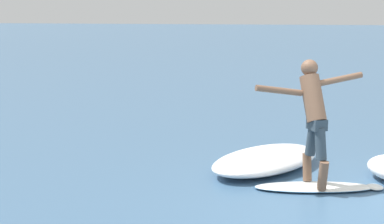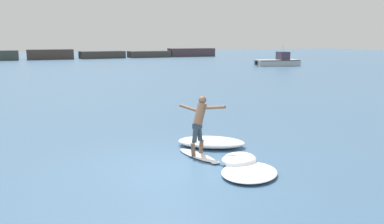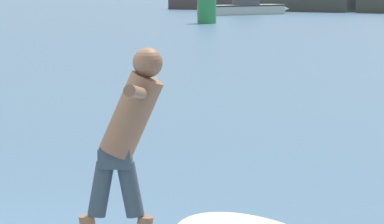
# 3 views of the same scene
# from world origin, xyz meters

# --- Properties ---
(ground_plane) EXTENTS (200.00, 200.00, 0.00)m
(ground_plane) POSITION_xyz_m (0.00, 0.00, 0.00)
(ground_plane) COLOR #3F6385
(rock_jetty_breakwater) EXTENTS (72.37, 4.62, 1.73)m
(rock_jetty_breakwater) POSITION_xyz_m (-4.36, 62.00, 0.77)
(rock_jetty_breakwater) COLOR #453D3F
(rock_jetty_breakwater) RESTS_ON ground
(surfboard) EXTENTS (0.85, 1.90, 0.20)m
(surfboard) POSITION_xyz_m (1.06, 0.71, 0.03)
(surfboard) COLOR white
(surfboard) RESTS_ON ground
(surfer) EXTENTS (0.96, 1.52, 1.80)m
(surfer) POSITION_xyz_m (1.16, 0.79, 1.13)
(surfer) COLOR brown
(surfer) RESTS_ON surfboard
(fishing_boat_near_jetty) EXTENTS (6.85, 3.51, 2.77)m
(fishing_boat_near_jetty) POSITION_xyz_m (27.73, 32.10, 0.58)
(fishing_boat_near_jetty) COLOR #ABB3B3
(fishing_boat_near_jetty) RESTS_ON ground
(wave_foam_at_tail) EXTENTS (2.26, 2.21, 0.16)m
(wave_foam_at_tail) POSITION_xyz_m (1.64, -1.32, 0.08)
(wave_foam_at_tail) COLOR white
(wave_foam_at_tail) RESTS_ON ground
(wave_foam_at_nose) EXTENTS (1.43, 1.36, 0.36)m
(wave_foam_at_nose) POSITION_xyz_m (1.78, -0.56, 0.18)
(wave_foam_at_nose) COLOR white
(wave_foam_at_nose) RESTS_ON ground
(wave_foam_beside) EXTENTS (2.53, 2.22, 0.31)m
(wave_foam_beside) POSITION_xyz_m (1.94, 1.51, 0.15)
(wave_foam_beside) COLOR white
(wave_foam_beside) RESTS_ON ground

